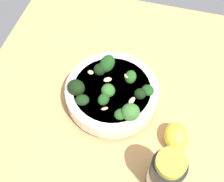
# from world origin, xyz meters

# --- Properties ---
(ground_plane) EXTENTS (0.71, 0.71, 0.03)m
(ground_plane) POSITION_xyz_m (0.00, 0.00, -0.02)
(ground_plane) COLOR tan
(bowl_of_broccoli) EXTENTS (0.21, 0.21, 0.09)m
(bowl_of_broccoli) POSITION_xyz_m (0.03, 0.01, 0.04)
(bowl_of_broccoli) COLOR silver
(bowl_of_broccoli) RESTS_ON ground_plane
(lemon_wedge) EXTENTS (0.06, 0.07, 0.05)m
(lemon_wedge) POSITION_xyz_m (-0.13, 0.07, 0.03)
(lemon_wedge) COLOR yellow
(lemon_wedge) RESTS_ON ground_plane
(bottle_short) EXTENTS (0.07, 0.07, 0.12)m
(bottle_short) POSITION_xyz_m (-0.12, 0.17, 0.05)
(bottle_short) COLOR black
(bottle_short) RESTS_ON ground_plane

